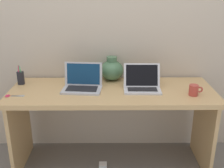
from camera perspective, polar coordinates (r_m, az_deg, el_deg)
ground_plane at (r=2.62m, az=0.00°, el=-16.12°), size 6.00×6.00×0.00m
back_wall at (r=2.48m, az=-0.06°, el=12.06°), size 4.40×0.04×2.40m
desk at (r=2.32m, az=0.00°, el=-4.48°), size 1.70×0.62×0.73m
laptop_left at (r=2.28m, az=-6.17°, el=0.36°), size 0.34×0.24×0.21m
laptop_right at (r=2.28m, az=6.28°, el=0.23°), size 0.30×0.22×0.20m
green_vase at (r=2.47m, az=-0.04°, el=2.99°), size 0.21×0.21×0.22m
coffee_mug at (r=2.23m, az=16.75°, el=-1.23°), size 0.11×0.07×0.09m
pen_cup at (r=2.50m, az=-18.55°, el=1.25°), size 0.06×0.06×0.17m
scissors at (r=2.28m, az=-20.33°, el=-2.34°), size 0.15×0.05×0.01m
power_brick at (r=2.57m, az=-1.92°, el=-16.58°), size 0.07×0.07×0.03m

